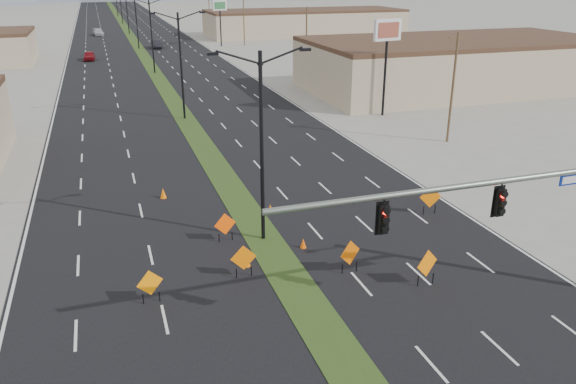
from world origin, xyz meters
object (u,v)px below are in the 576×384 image
object	(u,v)px
streetlight_0	(262,143)
construction_sign_0	(150,284)
cone_0	(270,208)
construction_sign_4	(427,265)
car_left	(89,56)
car_mid	(157,44)
signal_mast	(537,207)
streetlight_5	(121,3)
construction_sign_2	(243,259)
construction_sign_3	(350,254)
cone_1	(247,261)
pole_sign_east_near	(387,38)
cone_2	(303,243)
car_far	(98,32)
construction_sign_1	(225,225)
pole_sign_east_far	(220,9)
streetlight_3	(136,19)
construction_sign_5	(430,198)
cone_3	(163,193)
streetlight_2	(152,34)
streetlight_1	(181,63)
streetlight_4	(127,9)

from	to	relation	value
streetlight_0	construction_sign_0	distance (m)	9.01
cone_0	construction_sign_4	bearing A→B (deg)	-66.68
car_left	car_mid	bearing A→B (deg)	48.29
signal_mast	streetlight_5	bearing A→B (deg)	93.26
construction_sign_2	construction_sign_3	size ratio (longest dim) A/B	0.98
signal_mast	streetlight_0	distance (m)	13.18
cone_1	pole_sign_east_near	size ratio (longest dim) A/B	0.07
cone_2	pole_sign_east_near	xyz separation A→B (m)	(17.47, 24.93, 7.31)
car_far	construction_sign_1	size ratio (longest dim) A/B	3.07
signal_mast	construction_sign_3	size ratio (longest dim) A/B	9.57
construction_sign_0	construction_sign_3	xyz separation A→B (m)	(9.31, -0.31, 0.07)
car_far	pole_sign_east_far	distance (m)	35.73
construction_sign_2	pole_sign_east_far	world-z (taller)	pole_sign_east_far
streetlight_3	cone_1	world-z (taller)	streetlight_3
construction_sign_5	cone_3	world-z (taller)	construction_sign_5
signal_mast	construction_sign_5	bearing A→B (deg)	80.12
streetlight_3	construction_sign_5	size ratio (longest dim) A/B	5.63
construction_sign_4	streetlight_2	bearing A→B (deg)	75.60
car_mid	cone_3	distance (m)	76.56
streetlight_0	streetlight_3	distance (m)	84.00
construction_sign_4	cone_1	xyz separation A→B (m)	(-7.40, 4.30, -0.76)
cone_2	construction_sign_4	bearing A→B (deg)	-52.12
signal_mast	car_mid	distance (m)	94.04
construction_sign_1	construction_sign_3	distance (m)	7.14
streetlight_1	car_left	size ratio (longest dim) A/B	2.41
car_far	construction_sign_2	bearing A→B (deg)	-93.79
streetlight_1	streetlight_0	bearing A→B (deg)	-90.00
construction_sign_2	construction_sign_4	distance (m)	8.46
pole_sign_east_far	construction_sign_4	bearing A→B (deg)	-107.47
streetlight_4	streetlight_1	bearing A→B (deg)	-90.00
car_far	construction_sign_2	size ratio (longest dim) A/B	3.00
streetlight_2	construction_sign_3	distance (m)	61.05
streetlight_2	construction_sign_4	bearing A→B (deg)	-84.75
streetlight_0	construction_sign_1	world-z (taller)	streetlight_0
streetlight_3	streetlight_4	xyz separation A→B (m)	(0.00, 28.00, 0.00)
pole_sign_east_far	streetlight_1	bearing A→B (deg)	-116.99
car_left	pole_sign_east_far	distance (m)	27.50
streetlight_2	pole_sign_east_far	distance (m)	31.31
cone_0	cone_2	xyz separation A→B (m)	(0.32, -4.97, -0.00)
car_mid	construction_sign_3	size ratio (longest dim) A/B	2.62
streetlight_1	construction_sign_0	world-z (taller)	streetlight_1
car_mid	construction_sign_3	distance (m)	88.62
cone_0	pole_sign_east_far	size ratio (longest dim) A/B	0.07
construction_sign_2	pole_sign_east_far	bearing A→B (deg)	78.57
streetlight_0	cone_1	bearing A→B (deg)	-121.12
construction_sign_0	cone_3	size ratio (longest dim) A/B	2.32
streetlight_4	construction_sign_4	size ratio (longest dim) A/B	5.56
streetlight_1	streetlight_2	bearing A→B (deg)	90.00
streetlight_5	construction_sign_1	xyz separation A→B (m)	(-2.00, -139.65, -4.46)
cone_2	streetlight_5	bearing A→B (deg)	90.68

